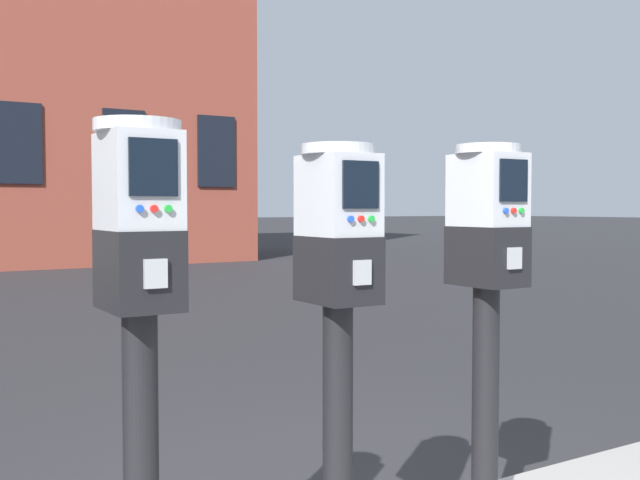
% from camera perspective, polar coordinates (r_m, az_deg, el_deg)
% --- Properties ---
extents(parking_meter_near_kerb, '(0.22, 0.25, 1.34)m').
position_cam_1_polar(parking_meter_near_kerb, '(1.93, -13.65, -3.44)').
color(parking_meter_near_kerb, black).
rests_on(parking_meter_near_kerb, sidewalk_slab).
extents(parking_meter_twin_adjacent, '(0.22, 0.25, 1.31)m').
position_cam_1_polar(parking_meter_twin_adjacent, '(2.20, 1.39, -3.28)').
color(parking_meter_twin_adjacent, black).
rests_on(parking_meter_twin_adjacent, sidewalk_slab).
extents(parking_meter_end_of_row, '(0.22, 0.25, 1.33)m').
position_cam_1_polar(parking_meter_end_of_row, '(2.57, 12.64, -2.11)').
color(parking_meter_end_of_row, black).
rests_on(parking_meter_end_of_row, sidewalk_slab).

